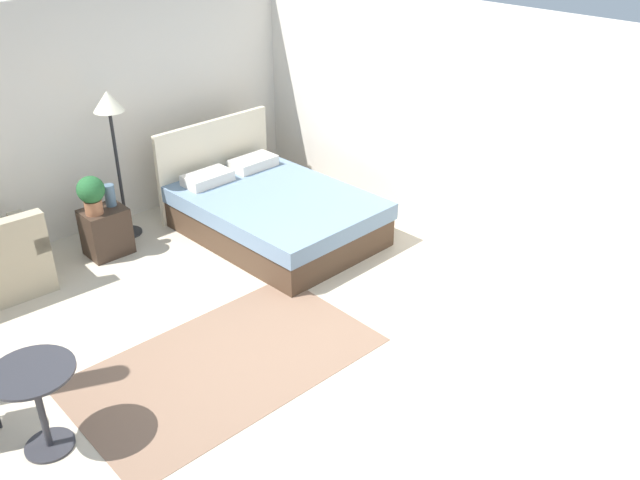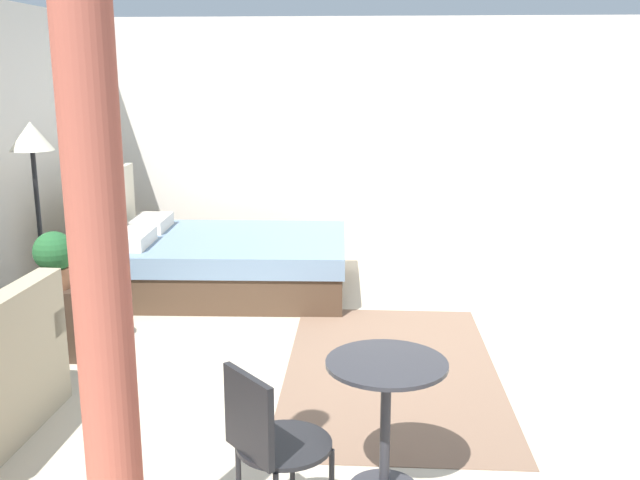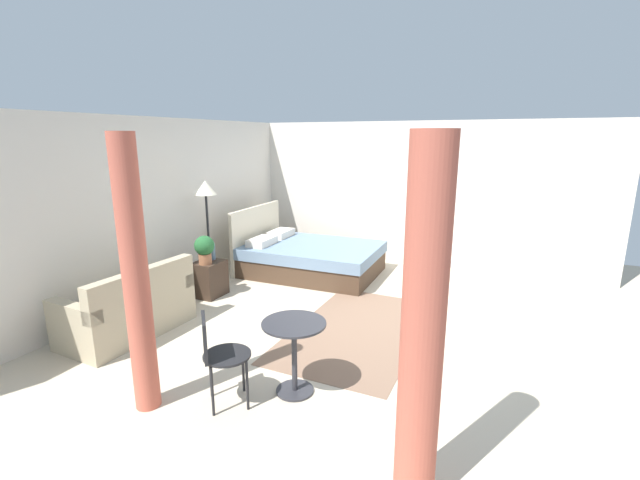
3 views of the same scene
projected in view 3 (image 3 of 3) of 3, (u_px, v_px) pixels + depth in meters
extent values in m
cube|color=beige|center=(369.00, 320.00, 5.49)|extent=(8.55, 9.26, 0.02)
cube|color=silver|center=(174.00, 205.00, 6.48)|extent=(8.55, 0.12, 2.55)
cube|color=silver|center=(421.00, 195.00, 7.64)|extent=(0.12, 6.26, 2.55)
cube|color=#7F604C|center=(358.00, 329.00, 5.20)|extent=(2.49, 1.44, 0.01)
cube|color=#473323|center=(313.00, 264.00, 7.32)|extent=(1.59, 2.19, 0.32)
cube|color=slate|center=(313.00, 250.00, 7.26)|extent=(1.63, 2.23, 0.18)
cube|color=beige|center=(256.00, 237.00, 7.65)|extent=(1.58, 0.11, 1.09)
cube|color=silver|center=(262.00, 241.00, 7.23)|extent=(0.56, 0.34, 0.12)
cube|color=silver|center=(281.00, 233.00, 7.83)|extent=(0.56, 0.34, 0.12)
cube|color=tan|center=(128.00, 316.00, 5.07)|extent=(1.46, 0.82, 0.44)
cube|color=tan|center=(143.00, 286.00, 4.83)|extent=(1.43, 0.19, 0.40)
cube|color=tan|center=(168.00, 276.00, 5.56)|extent=(0.17, 0.77, 0.16)
cube|color=tan|center=(73.00, 311.00, 4.44)|extent=(0.17, 0.77, 0.16)
cube|color=#38281E|center=(209.00, 279.00, 6.28)|extent=(0.44, 0.37, 0.52)
cylinder|color=#935B3D|center=(205.00, 259.00, 6.10)|extent=(0.18, 0.18, 0.15)
sphere|color=#235B2D|center=(204.00, 246.00, 6.05)|extent=(0.28, 0.28, 0.28)
cylinder|color=slate|center=(212.00, 252.00, 6.31)|extent=(0.11, 0.11, 0.23)
cylinder|color=black|center=(211.00, 284.00, 6.77)|extent=(0.32, 0.32, 0.02)
cylinder|color=black|center=(209.00, 240.00, 6.61)|extent=(0.04, 0.04, 1.41)
cone|color=beige|center=(205.00, 188.00, 6.42)|extent=(0.32, 0.32, 0.21)
cylinder|color=#2D2D33|center=(295.00, 390.00, 3.94)|extent=(0.35, 0.35, 0.02)
cylinder|color=#2D2D33|center=(294.00, 359.00, 3.87)|extent=(0.05, 0.05, 0.66)
cylinder|color=#2D2D33|center=(294.00, 324.00, 3.79)|extent=(0.58, 0.58, 0.02)
cylinder|color=black|center=(247.00, 386.00, 3.63)|extent=(0.02, 0.02, 0.45)
cylinder|color=black|center=(243.00, 369.00, 3.90)|extent=(0.02, 0.02, 0.45)
cylinder|color=black|center=(212.00, 391.00, 3.55)|extent=(0.02, 0.02, 0.45)
cylinder|color=black|center=(211.00, 374.00, 3.82)|extent=(0.02, 0.02, 0.45)
cylinder|color=black|center=(227.00, 355.00, 3.67)|extent=(0.58, 0.58, 0.02)
cube|color=black|center=(205.00, 337.00, 3.58)|extent=(0.27, 0.24, 0.36)
cylinder|color=#C15B47|center=(423.00, 332.00, 2.53)|extent=(0.26, 0.26, 2.32)
cylinder|color=#C15B47|center=(136.00, 279.00, 3.48)|extent=(0.21, 0.21, 2.32)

